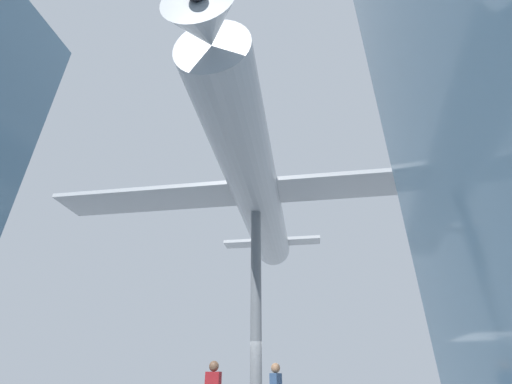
% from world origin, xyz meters
% --- Properties ---
extents(support_pylon_central, '(0.40, 0.40, 7.44)m').
position_xyz_m(support_pylon_central, '(0.00, 0.00, 3.72)').
color(support_pylon_central, slate).
rests_on(support_pylon_central, ground_plane).
extents(suspended_airplane, '(17.84, 16.43, 3.23)m').
position_xyz_m(suspended_airplane, '(-0.01, 0.26, 8.44)').
color(suspended_airplane, '#B2B7BC').
rests_on(suspended_airplane, support_pylon_central).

